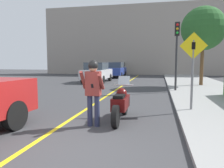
% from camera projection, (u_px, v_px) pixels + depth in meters
% --- Properties ---
extents(ground_plane, '(80.00, 80.00, 0.00)m').
position_uv_depth(ground_plane, '(54.00, 150.00, 4.32)').
color(ground_plane, '#38383A').
extents(road_center_line, '(0.12, 36.00, 0.01)m').
position_uv_depth(road_center_line, '(102.00, 99.00, 10.28)').
color(road_center_line, yellow).
rests_on(road_center_line, ground).
extents(building_backdrop, '(28.00, 1.20, 9.28)m').
position_uv_depth(building_backdrop, '(145.00, 40.00, 29.13)').
color(building_backdrop, gray).
rests_on(building_backdrop, ground).
extents(motorcycle, '(0.62, 2.14, 1.29)m').
position_uv_depth(motorcycle, '(121.00, 104.00, 6.49)').
color(motorcycle, black).
rests_on(motorcycle, ground).
extents(person_biker, '(0.59, 0.48, 1.78)m').
position_uv_depth(person_biker, '(93.00, 86.00, 5.82)').
color(person_biker, '#282D4C').
rests_on(person_biker, ground).
extents(crossing_sign, '(0.91, 0.08, 2.62)m').
position_uv_depth(crossing_sign, '(193.00, 63.00, 7.38)').
color(crossing_sign, slate).
rests_on(crossing_sign, sidewalk_curb).
extents(traffic_light, '(0.26, 0.30, 3.84)m').
position_uv_depth(traffic_light, '(177.00, 43.00, 12.30)').
color(traffic_light, '#2D2D30').
rests_on(traffic_light, sidewalk_curb).
extents(street_tree, '(3.00, 3.00, 5.41)m').
position_uv_depth(street_tree, '(203.00, 29.00, 15.01)').
color(street_tree, brown).
rests_on(street_tree, sidewalk_curb).
extents(parked_car_silver, '(1.88, 4.20, 1.68)m').
position_uv_depth(parked_car_silver, '(97.00, 72.00, 18.72)').
color(parked_car_silver, black).
rests_on(parked_car_silver, ground).
extents(parked_car_blue, '(1.88, 4.20, 1.68)m').
position_uv_depth(parked_car_blue, '(116.00, 70.00, 24.33)').
color(parked_car_blue, black).
rests_on(parked_car_blue, ground).
extents(parked_car_white, '(1.88, 4.20, 1.68)m').
position_uv_depth(parked_car_white, '(119.00, 68.00, 29.63)').
color(parked_car_white, black).
rests_on(parked_car_white, ground).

